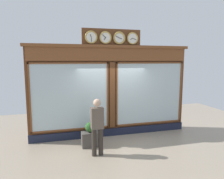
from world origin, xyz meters
The scene contains 5 objects.
ground_plane centered at (0.00, 2.80, 0.00)m, with size 14.00×14.00×0.00m, color gray.
shop_facade centered at (0.00, -0.13, 1.68)m, with size 5.97×0.42×3.87m.
pedestrian centered at (0.84, 1.48, 0.93)m, with size 0.36×0.22×1.69m.
planter_box centered at (0.94, 0.77, 0.24)m, with size 0.56×0.36×0.48m, color #4C4742.
planter_shrub centered at (0.94, 0.77, 0.64)m, with size 0.32×0.32×0.32m, color #285623.
Camera 1 is at (1.95, 7.20, 2.78)m, focal length 33.37 mm.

